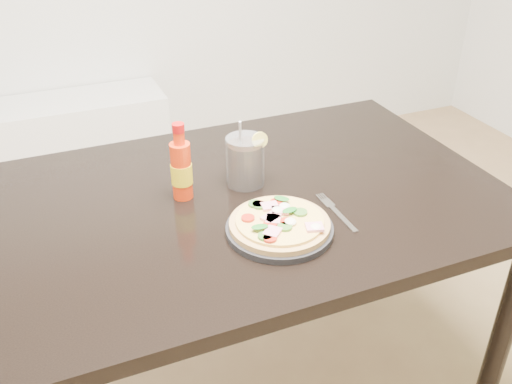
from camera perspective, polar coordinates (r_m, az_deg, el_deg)
name	(u,v)px	position (r m, az deg, el deg)	size (l,w,h in m)	color
dining_table	(239,223)	(1.55, -1.72, -3.09)	(1.40, 0.90, 0.75)	black
plate	(279,229)	(1.36, 2.36, -3.75)	(0.26, 0.26, 0.02)	black
pizza	(280,222)	(1.35, 2.37, -3.04)	(0.24, 0.24, 0.03)	tan
hot_sauce_bottle	(181,169)	(1.47, -7.48, 2.30)	(0.06, 0.06, 0.21)	red
cola_cup	(245,162)	(1.53, -1.08, 3.01)	(0.11, 0.10, 0.19)	black
fork	(335,211)	(1.45, 7.94, -1.90)	(0.02, 0.19, 0.00)	silver
media_console	(25,155)	(3.03, -22.14, 3.45)	(1.40, 0.34, 0.50)	white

